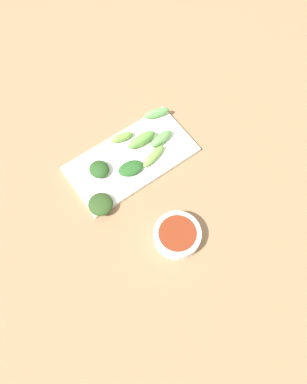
{
  "coord_description": "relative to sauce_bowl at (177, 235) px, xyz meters",
  "views": [
    {
      "loc": [
        -0.33,
        0.24,
        0.91
      ],
      "look_at": [
        -0.02,
        0.01,
        0.05
      ],
      "focal_mm": 35.18,
      "sensor_mm": 36.0,
      "label": 1
    }
  ],
  "objects": [
    {
      "name": "broccoli_stalk_5",
      "position": [
        0.24,
        -0.13,
        0.0
      ],
      "size": [
        0.03,
        0.07,
        0.03
      ],
      "primitive_type": "ellipsoid",
      "rotation": [
        0.0,
        0.0,
        0.11
      ],
      "color": "#65A454",
      "rests_on": "serving_plate"
    },
    {
      "name": "broccoli_stalk_7",
      "position": [
        0.31,
        -0.17,
        0.01
      ],
      "size": [
        0.04,
        0.08,
        0.03
      ],
      "primitive_type": "ellipsoid",
      "rotation": [
        0.0,
        0.0,
        -0.28
      ],
      "color": "#68B059",
      "rests_on": "serving_plate"
    },
    {
      "name": "broccoli_stalk_4",
      "position": [
        0.31,
        -0.05,
        0.0
      ],
      "size": [
        0.03,
        0.07,
        0.02
      ],
      "primitive_type": "ellipsoid",
      "rotation": [
        0.0,
        0.0,
        -0.21
      ],
      "color": "#719F42",
      "rests_on": "serving_plate"
    },
    {
      "name": "broccoli_stalk_6",
      "position": [
        0.21,
        -0.08,
        0.0
      ],
      "size": [
        0.04,
        0.08,
        0.02
      ],
      "primitive_type": "ellipsoid",
      "rotation": [
        0.0,
        0.0,
        0.27
      ],
      "color": "#79B44A",
      "rests_on": "serving_plate"
    },
    {
      "name": "broccoli_leafy_2",
      "position": [
        0.26,
        0.06,
        0.01
      ],
      "size": [
        0.06,
        0.06,
        0.03
      ],
      "primitive_type": "ellipsoid",
      "rotation": [
        0.0,
        0.0,
        0.22
      ],
      "color": "#254B1E",
      "rests_on": "serving_plate"
    },
    {
      "name": "tabletop",
      "position": [
        0.14,
        -0.03,
        -0.03
      ],
      "size": [
        2.1,
        2.1,
        0.02
      ],
      "primitive_type": "cube",
      "color": "#916F4D",
      "rests_on": "ground"
    },
    {
      "name": "serving_plate",
      "position": [
        0.25,
        -0.04,
        -0.01
      ],
      "size": [
        0.17,
        0.34,
        0.01
      ],
      "primitive_type": "cube",
      "color": "white",
      "rests_on": "tabletop"
    },
    {
      "name": "broccoli_stalk_3",
      "position": [
        0.27,
        -0.08,
        0.01
      ],
      "size": [
        0.03,
        0.09,
        0.03
      ],
      "primitive_type": "ellipsoid",
      "rotation": [
        0.0,
        0.0,
        -0.02
      ],
      "color": "#67A444",
      "rests_on": "serving_plate"
    },
    {
      "name": "broccoli_leafy_1",
      "position": [
        0.22,
        -0.01,
        0.0
      ],
      "size": [
        0.06,
        0.07,
        0.02
      ],
      "primitive_type": "ellipsoid",
      "rotation": [
        0.0,
        0.0,
        -0.2
      ],
      "color": "#255822",
      "rests_on": "serving_plate"
    },
    {
      "name": "sauce_bowl",
      "position": [
        0.0,
        0.0,
        0.0
      ],
      "size": [
        0.12,
        0.12,
        0.04
      ],
      "color": "white",
      "rests_on": "tabletop"
    },
    {
      "name": "broccoli_leafy_0",
      "position": [
        0.17,
        0.11,
        0.0
      ],
      "size": [
        0.06,
        0.06,
        0.02
      ],
      "primitive_type": "ellipsoid",
      "rotation": [
        0.0,
        0.0,
        0.03
      ],
      "color": "#2A461C",
      "rests_on": "serving_plate"
    }
  ]
}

